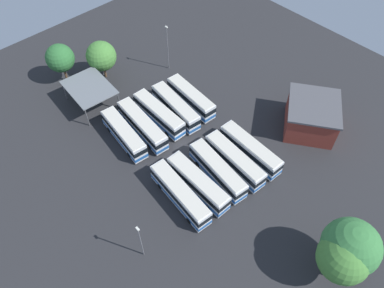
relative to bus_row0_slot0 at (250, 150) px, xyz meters
name	(u,v)px	position (x,y,z in m)	size (l,w,h in m)	color
ground_plane	(186,148)	(8.42, 6.40, -1.82)	(94.23, 94.23, 0.00)	#28282B
bus_row0_slot0	(250,150)	(0.00, 0.00, 0.00)	(11.78, 3.03, 3.44)	silver
bus_row0_slot1	(235,160)	(0.25, 3.46, 0.00)	(11.71, 3.38, 3.44)	silver
bus_row0_slot2	(217,170)	(0.75, 6.79, 0.00)	(11.69, 3.88, 3.44)	silver
bus_row0_slot3	(198,183)	(1.15, 10.63, 0.00)	(11.65, 2.74, 3.44)	silver
bus_row0_slot4	(180,194)	(1.53, 13.89, 0.00)	(12.12, 3.59, 3.44)	silver
bus_row1_slot0	(191,98)	(15.36, -1.20, 0.00)	(11.25, 3.32, 3.44)	silver
bus_row1_slot1	(176,107)	(15.49, 2.40, 0.00)	(11.81, 3.74, 3.44)	silver
bus_row1_slot2	(159,114)	(16.18, 5.69, 0.00)	(11.54, 2.74, 3.44)	silver
bus_row1_slot3	(142,125)	(16.12, 9.43, 0.00)	(12.24, 3.58, 3.44)	silver
bus_row1_slot4	(124,134)	(16.66, 12.93, 0.00)	(11.35, 3.79, 3.44)	silver
depot_building	(311,116)	(-2.72, -12.43, 0.98)	(12.39, 12.62, 5.57)	maroon
maintenance_shelter	(89,88)	(27.89, 11.92, 2.26)	(9.69, 7.66, 4.29)	slate
lamp_post_mid_lot	(168,46)	(26.22, -5.15, 3.43)	(0.56, 0.28, 9.66)	slate
lamp_post_by_building	(141,241)	(-1.37, 23.16, 2.48)	(0.56, 0.28, 7.78)	slate
tree_east_edge	(343,258)	(-20.31, 7.17, 4.07)	(6.34, 6.34, 9.07)	brown
tree_north_edge	(351,247)	(-20.15, 5.52, 4.47)	(7.17, 7.17, 9.89)	brown
tree_northwest	(60,58)	(36.99, 11.98, 3.61)	(5.31, 5.31, 8.11)	brown
tree_south_edge	(101,56)	(32.83, 5.73, 3.14)	(5.70, 5.70, 7.82)	brown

